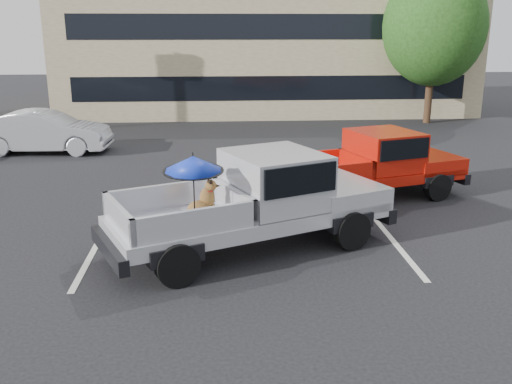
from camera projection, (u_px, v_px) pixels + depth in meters
ground at (251, 276)px, 10.01m from camera, size 90.00×90.00×0.00m
stripe_left at (100, 239)px, 11.72m from camera, size 0.12×5.00×0.01m
stripe_right at (386, 232)px, 12.13m from camera, size 0.12×5.00×0.01m
motel_building at (264, 47)px, 29.35m from camera, size 20.40×8.40×6.30m
tree_right at (434, 26)px, 24.77m from camera, size 4.46×4.46×6.78m
tree_back at (331, 23)px, 32.17m from camera, size 4.68×4.68×7.11m
silver_pickup at (265, 195)px, 11.09m from camera, size 6.00×4.09×2.06m
red_pickup at (378, 162)px, 14.40m from camera, size 5.42×3.24×1.69m
silver_sedan at (45, 132)px, 19.59m from camera, size 4.48×1.76×1.45m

